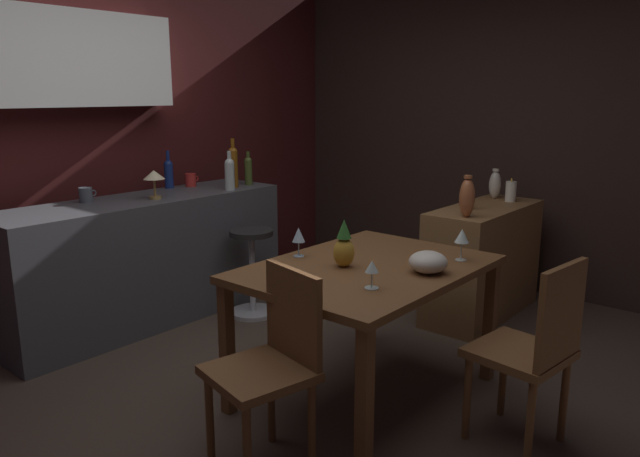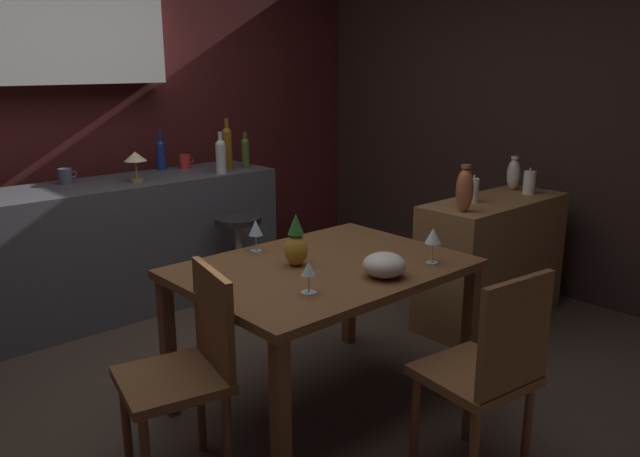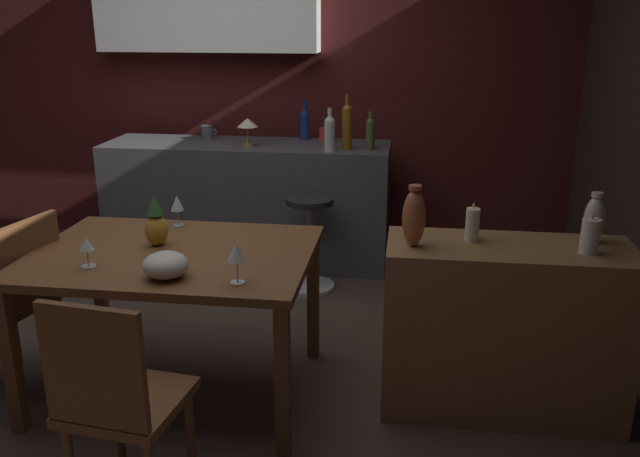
{
  "view_description": "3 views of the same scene",
  "coord_description": "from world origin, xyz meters",
  "px_view_note": "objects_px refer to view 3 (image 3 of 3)",
  "views": [
    {
      "loc": [
        -2.3,
        -2.07,
        1.62
      ],
      "look_at": [
        0.57,
        0.35,
        0.77
      ],
      "focal_mm": 33.54,
      "sensor_mm": 36.0,
      "label": 1
    },
    {
      "loc": [
        -1.73,
        -2.39,
        1.67
      ],
      "look_at": [
        0.5,
        0.09,
        0.78
      ],
      "focal_mm": 34.97,
      "sensor_mm": 36.0,
      "label": 2
    },
    {
      "loc": [
        1.25,
        -3.11,
        1.8
      ],
      "look_at": [
        0.8,
        0.22,
        0.71
      ],
      "focal_mm": 37.07,
      "sensor_mm": 36.0,
      "label": 3
    }
  ],
  "objects_px": {
    "dining_table": "(173,267)",
    "bar_stool": "(310,241)",
    "wine_glass_left": "(177,204)",
    "cup_red": "(325,134)",
    "chair_near_window": "(17,295)",
    "wine_bottle_cobalt": "(305,123)",
    "sideboard_cabinet": "(503,329)",
    "counter_lamp": "(247,125)",
    "vase_copper": "(414,218)",
    "cup_slate": "(207,132)",
    "chair_by_doorway": "(117,399)",
    "vase_ceramic_ivory": "(594,219)",
    "wine_bottle_amber": "(347,125)",
    "wine_glass_right": "(237,253)",
    "pillar_candle_short": "(472,224)",
    "pillar_candle_tall": "(590,236)",
    "fruit_bowl": "(166,265)",
    "wine_bottle_clear": "(330,132)",
    "wine_bottle_olive": "(370,132)",
    "pineapple_centerpiece": "(156,224)",
    "wine_glass_center": "(86,246)"
  },
  "relations": [
    {
      "from": "wine_glass_left",
      "to": "pillar_candle_short",
      "type": "bearing_deg",
      "value": -10.21
    },
    {
      "from": "fruit_bowl",
      "to": "vase_ceramic_ivory",
      "type": "xyz_separation_m",
      "value": [
        1.84,
        0.48,
        0.13
      ]
    },
    {
      "from": "dining_table",
      "to": "bar_stool",
      "type": "relative_size",
      "value": 2.03
    },
    {
      "from": "chair_by_doorway",
      "to": "wine_bottle_cobalt",
      "type": "relative_size",
      "value": 3.12
    },
    {
      "from": "fruit_bowl",
      "to": "wine_bottle_olive",
      "type": "xyz_separation_m",
      "value": [
        0.73,
        2.08,
        0.23
      ]
    },
    {
      "from": "wine_glass_right",
      "to": "pineapple_centerpiece",
      "type": "height_order",
      "value": "pineapple_centerpiece"
    },
    {
      "from": "wine_bottle_amber",
      "to": "cup_slate",
      "type": "xyz_separation_m",
      "value": [
        -1.09,
        0.26,
        -0.12
      ]
    },
    {
      "from": "sideboard_cabinet",
      "to": "vase_ceramic_ivory",
      "type": "xyz_separation_m",
      "value": [
        0.37,
        0.1,
        0.52
      ]
    },
    {
      "from": "vase_ceramic_ivory",
      "to": "wine_bottle_clear",
      "type": "bearing_deg",
      "value": 132.49
    },
    {
      "from": "wine_bottle_amber",
      "to": "cup_slate",
      "type": "distance_m",
      "value": 1.13
    },
    {
      "from": "pillar_candle_short",
      "to": "bar_stool",
      "type": "bearing_deg",
      "value": 127.18
    },
    {
      "from": "pillar_candle_short",
      "to": "wine_bottle_amber",
      "type": "bearing_deg",
      "value": 114.13
    },
    {
      "from": "dining_table",
      "to": "bar_stool",
      "type": "distance_m",
      "value": 1.47
    },
    {
      "from": "wine_glass_left",
      "to": "cup_red",
      "type": "xyz_separation_m",
      "value": [
        0.56,
        1.66,
        0.09
      ]
    },
    {
      "from": "wine_bottle_cobalt",
      "to": "cup_slate",
      "type": "distance_m",
      "value": 0.75
    },
    {
      "from": "wine_glass_right",
      "to": "wine_bottle_cobalt",
      "type": "distance_m",
      "value": 2.45
    },
    {
      "from": "cup_slate",
      "to": "chair_by_doorway",
      "type": "bearing_deg",
      "value": -79.59
    },
    {
      "from": "bar_stool",
      "to": "wine_bottle_clear",
      "type": "height_order",
      "value": "wine_bottle_clear"
    },
    {
      "from": "wine_bottle_cobalt",
      "to": "vase_copper",
      "type": "distance_m",
      "value": 2.26
    },
    {
      "from": "sideboard_cabinet",
      "to": "wine_glass_left",
      "type": "relative_size",
      "value": 6.7
    },
    {
      "from": "chair_near_window",
      "to": "wine_bottle_cobalt",
      "type": "height_order",
      "value": "wine_bottle_cobalt"
    },
    {
      "from": "pineapple_centerpiece",
      "to": "vase_ceramic_ivory",
      "type": "xyz_separation_m",
      "value": [
        2.03,
        0.09,
        0.08
      ]
    },
    {
      "from": "wine_glass_center",
      "to": "pineapple_centerpiece",
      "type": "bearing_deg",
      "value": 58.17
    },
    {
      "from": "vase_copper",
      "to": "wine_glass_left",
      "type": "bearing_deg",
      "value": 162.51
    },
    {
      "from": "counter_lamp",
      "to": "pillar_candle_tall",
      "type": "distance_m",
      "value": 2.62
    },
    {
      "from": "pillar_candle_tall",
      "to": "vase_ceramic_ivory",
      "type": "xyz_separation_m",
      "value": [
        0.05,
        0.15,
        0.03
      ]
    },
    {
      "from": "wine_bottle_olive",
      "to": "pillar_candle_short",
      "type": "height_order",
      "value": "wine_bottle_olive"
    },
    {
      "from": "cup_slate",
      "to": "sideboard_cabinet",
      "type": "bearing_deg",
      "value": -44.45
    },
    {
      "from": "wine_bottle_olive",
      "to": "dining_table",
      "type": "bearing_deg",
      "value": -114.77
    },
    {
      "from": "chair_near_window",
      "to": "cup_slate",
      "type": "distance_m",
      "value": 2.17
    },
    {
      "from": "dining_table",
      "to": "wine_bottle_cobalt",
      "type": "height_order",
      "value": "wine_bottle_cobalt"
    },
    {
      "from": "wine_bottle_cobalt",
      "to": "counter_lamp",
      "type": "relative_size",
      "value": 1.45
    },
    {
      "from": "chair_near_window",
      "to": "cup_red",
      "type": "relative_size",
      "value": 7.45
    },
    {
      "from": "wine_bottle_cobalt",
      "to": "vase_ceramic_ivory",
      "type": "distance_m",
      "value": 2.54
    },
    {
      "from": "bar_stool",
      "to": "cup_slate",
      "type": "xyz_separation_m",
      "value": [
        -0.89,
        0.67,
        0.6
      ]
    },
    {
      "from": "sideboard_cabinet",
      "to": "cup_red",
      "type": "distance_m",
      "value": 2.33
    },
    {
      "from": "wine_glass_left",
      "to": "wine_bottle_cobalt",
      "type": "distance_m",
      "value": 1.77
    },
    {
      "from": "pineapple_centerpiece",
      "to": "counter_lamp",
      "type": "height_order",
      "value": "counter_lamp"
    },
    {
      "from": "counter_lamp",
      "to": "pillar_candle_short",
      "type": "bearing_deg",
      "value": -48.84
    },
    {
      "from": "fruit_bowl",
      "to": "wine_bottle_amber",
      "type": "distance_m",
      "value": 2.17
    },
    {
      "from": "wine_glass_right",
      "to": "pillar_candle_short",
      "type": "xyz_separation_m",
      "value": [
        0.98,
        0.45,
        0.02
      ]
    },
    {
      "from": "cup_slate",
      "to": "pillar_candle_tall",
      "type": "height_order",
      "value": "cup_slate"
    },
    {
      "from": "wine_bottle_clear",
      "to": "cup_red",
      "type": "distance_m",
      "value": 0.39
    },
    {
      "from": "chair_near_window",
      "to": "wine_bottle_amber",
      "type": "height_order",
      "value": "wine_bottle_amber"
    },
    {
      "from": "pineapple_centerpiece",
      "to": "wine_bottle_amber",
      "type": "xyz_separation_m",
      "value": [
        0.75,
        1.68,
        0.23
      ]
    },
    {
      "from": "counter_lamp",
      "to": "wine_glass_left",
      "type": "bearing_deg",
      "value": -91.77
    },
    {
      "from": "sideboard_cabinet",
      "to": "wine_glass_left",
      "type": "bearing_deg",
      "value": 168.94
    },
    {
      "from": "wine_bottle_cobalt",
      "to": "vase_copper",
      "type": "xyz_separation_m",
      "value": [
        0.82,
        -2.11,
        -0.07
      ]
    },
    {
      "from": "wine_bottle_olive",
      "to": "counter_lamp",
      "type": "xyz_separation_m",
      "value": [
        -0.88,
        0.01,
        0.03
      ]
    },
    {
      "from": "fruit_bowl",
      "to": "wine_bottle_amber",
      "type": "xyz_separation_m",
      "value": [
        0.56,
        2.07,
        0.28
      ]
    }
  ]
}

